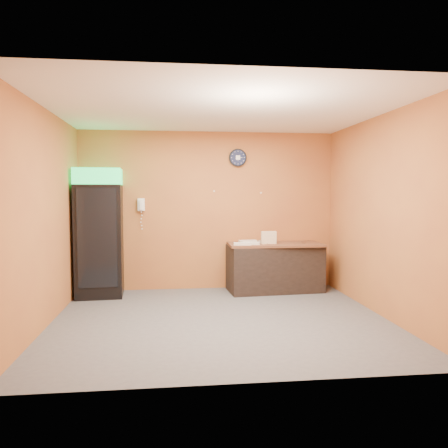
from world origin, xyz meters
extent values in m
plane|color=#47474C|center=(0.00, 0.00, 0.00)|extent=(4.50, 4.50, 0.00)
cube|color=#AE6931|center=(0.00, 2.00, 1.40)|extent=(4.50, 0.02, 2.80)
cube|color=#AE6931|center=(-2.25, 0.00, 1.40)|extent=(0.02, 4.00, 2.80)
cube|color=#AE6931|center=(2.25, 0.00, 1.40)|extent=(0.02, 4.00, 2.80)
cube|color=white|center=(0.00, 0.00, 2.80)|extent=(4.50, 4.00, 0.02)
cube|color=black|center=(-1.85, 1.65, 0.93)|extent=(0.78, 0.78, 1.85)
cube|color=green|center=(-1.85, 1.65, 1.98)|extent=(0.78, 0.78, 0.26)
cube|color=black|center=(-1.87, 1.28, 1.00)|extent=(0.61, 0.06, 1.59)
cube|color=black|center=(1.13, 1.64, 0.40)|extent=(1.66, 0.83, 0.80)
cylinder|color=black|center=(0.52, 1.98, 2.34)|extent=(0.32, 0.05, 0.32)
cylinder|color=#0F1433|center=(0.52, 1.95, 2.34)|extent=(0.27, 0.01, 0.27)
cube|color=white|center=(0.52, 1.94, 2.34)|extent=(0.08, 0.00, 0.08)
cube|color=white|center=(-1.18, 1.96, 1.51)|extent=(0.12, 0.07, 0.22)
cube|color=white|center=(-1.18, 1.91, 1.51)|extent=(0.05, 0.04, 0.18)
cube|color=brown|center=(1.13, 1.64, 0.82)|extent=(1.62, 0.79, 0.04)
cube|color=beige|center=(1.00, 1.55, 0.87)|extent=(0.26, 0.10, 0.05)
cube|color=beige|center=(1.00, 1.55, 0.92)|extent=(0.26, 0.10, 0.05)
cube|color=beige|center=(1.00, 1.55, 0.98)|extent=(0.26, 0.10, 0.05)
cube|color=beige|center=(1.00, 1.55, 1.03)|extent=(0.26, 0.10, 0.05)
cube|color=silver|center=(0.52, 1.42, 0.87)|extent=(0.30, 0.14, 0.04)
cube|color=silver|center=(0.69, 1.49, 0.87)|extent=(0.32, 0.21, 0.04)
cube|color=silver|center=(0.67, 1.76, 0.87)|extent=(0.33, 0.17, 0.04)
cylinder|color=silver|center=(0.87, 1.62, 0.88)|extent=(0.06, 0.06, 0.06)
camera|label=1|loc=(-0.63, -5.77, 1.71)|focal=35.00mm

